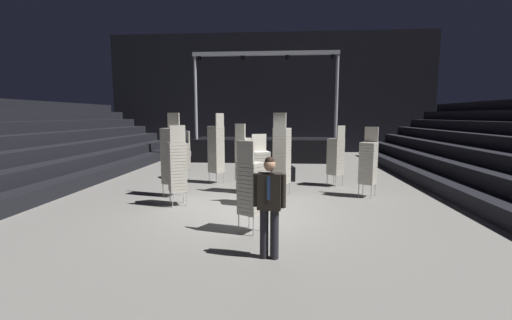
{
  "coord_description": "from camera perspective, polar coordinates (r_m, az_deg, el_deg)",
  "views": [
    {
      "loc": [
        0.92,
        -8.6,
        2.47
      ],
      "look_at": [
        0.28,
        -0.44,
        1.4
      ],
      "focal_mm": 23.85,
      "sensor_mm": 36.0,
      "label": 1
    }
  ],
  "objects": [
    {
      "name": "chair_stack_front_left",
      "position": [
        7.17,
        -0.86,
        -4.52
      ],
      "size": [
        0.6,
        0.6,
        1.96
      ],
      "rotation": [
        0.0,
        0.0,
        5.76
      ],
      "color": "#B2B5BA",
      "rests_on": "ground_plane"
    },
    {
      "name": "equipment_road_case",
      "position": [
        13.05,
        4.41,
        -2.29
      ],
      "size": [
        1.0,
        0.76,
        0.54
      ],
      "primitive_type": "cube",
      "rotation": [
        0.0,
        0.0,
        0.19
      ],
      "color": "black",
      "rests_on": "ground_plane"
    },
    {
      "name": "ground_plane",
      "position": [
        9.01,
        -1.6,
        -8.8
      ],
      "size": [
        22.0,
        30.0,
        0.1
      ],
      "primitive_type": "cube",
      "color": "slate"
    },
    {
      "name": "chair_stack_rear_left",
      "position": [
        12.51,
        -6.7,
        1.93
      ],
      "size": [
        0.61,
        0.61,
        2.56
      ],
      "rotation": [
        0.0,
        0.0,
        1.02
      ],
      "color": "#B2B5BA",
      "rests_on": "ground_plane"
    },
    {
      "name": "chair_stack_mid_centre",
      "position": [
        10.86,
        18.31,
        -0.35
      ],
      "size": [
        0.61,
        0.61,
        2.14
      ],
      "rotation": [
        0.0,
        0.0,
        2.58
      ],
      "color": "#B2B5BA",
      "rests_on": "ground_plane"
    },
    {
      "name": "stage_riser",
      "position": [
        18.98,
        1.65,
        2.07
      ],
      "size": [
        7.79,
        2.72,
        5.71
      ],
      "color": "black",
      "rests_on": "ground_plane"
    },
    {
      "name": "chair_stack_rear_centre",
      "position": [
        9.36,
        0.78,
        -1.69
      ],
      "size": [
        0.55,
        0.55,
        1.96
      ],
      "rotation": [
        0.0,
        0.0,
        3.45
      ],
      "color": "#B2B5BA",
      "rests_on": "ground_plane"
    },
    {
      "name": "chair_stack_mid_left",
      "position": [
        13.66,
        -12.05,
        0.86
      ],
      "size": [
        0.61,
        0.61,
        1.88
      ],
      "rotation": [
        0.0,
        0.0,
        2.13
      ],
      "color": "#B2B5BA",
      "rests_on": "ground_plane"
    },
    {
      "name": "chair_stack_mid_right",
      "position": [
        10.94,
        -1.98,
        0.3
      ],
      "size": [
        0.61,
        0.61,
        2.22
      ],
      "rotation": [
        0.0,
        0.0,
        5.66
      ],
      "color": "#B2B5BA",
      "rests_on": "ground_plane"
    },
    {
      "name": "chair_stack_aisle_left",
      "position": [
        9.54,
        -13.08,
        -0.95
      ],
      "size": [
        0.6,
        0.6,
        2.22
      ],
      "rotation": [
        0.0,
        0.0,
        0.49
      ],
      "color": "#B2B5BA",
      "rests_on": "ground_plane"
    },
    {
      "name": "man_with_tie",
      "position": [
        5.85,
        2.26,
        -6.95
      ],
      "size": [
        0.57,
        0.27,
        1.79
      ],
      "rotation": [
        0.0,
        0.0,
        3.03
      ],
      "color": "black",
      "rests_on": "ground_plane"
    },
    {
      "name": "chair_stack_rear_right",
      "position": [
        10.68,
        -14.07,
        0.81
      ],
      "size": [
        0.55,
        0.55,
        2.56
      ],
      "rotation": [
        0.0,
        0.0,
        2.86
      ],
      "color": "#B2B5BA",
      "rests_on": "ground_plane"
    },
    {
      "name": "chair_stack_aisle_right",
      "position": [
        12.25,
        13.23,
        0.67
      ],
      "size": [
        0.62,
        0.62,
        2.14
      ],
      "rotation": [
        0.0,
        0.0,
        0.76
      ],
      "color": "#B2B5BA",
      "rests_on": "ground_plane"
    },
    {
      "name": "chair_stack_front_right",
      "position": [
        10.49,
        4.36,
        0.9
      ],
      "size": [
        0.57,
        0.57,
        2.56
      ],
      "rotation": [
        0.0,
        0.0,
        5.89
      ],
      "color": "#B2B5BA",
      "rests_on": "ground_plane"
    },
    {
      "name": "arena_end_wall",
      "position": [
        23.67,
        2.26,
        11.14
      ],
      "size": [
        22.0,
        0.3,
        8.0
      ],
      "primitive_type": "cube",
      "color": "black",
      "rests_on": "ground_plane"
    }
  ]
}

